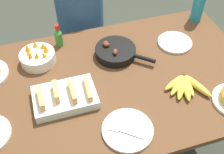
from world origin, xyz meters
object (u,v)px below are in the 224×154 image
at_px(fruit_bowl_mango, 38,57).
at_px(person_figure, 82,34).
at_px(melon_tray, 65,97).
at_px(banana_bunch, 185,85).
at_px(water_bottle, 199,5).
at_px(skillet, 116,52).
at_px(empty_plate_near_front, 175,43).
at_px(hot_sauce_bottle, 58,37).
at_px(empty_plate_far_left, 127,130).

xyz_separation_m(fruit_bowl_mango, person_figure, (0.35, 0.45, -0.25)).
bearing_deg(melon_tray, banana_bunch, -9.16).
xyz_separation_m(fruit_bowl_mango, water_bottle, (1.08, 0.11, 0.08)).
bearing_deg(person_figure, fruit_bowl_mango, -127.60).
bearing_deg(skillet, banana_bunch, -11.89).
relative_size(melon_tray, person_figure, 0.27).
height_order(empty_plate_near_front, hot_sauce_bottle, hot_sauce_bottle).
bearing_deg(empty_plate_far_left, hot_sauce_bottle, 105.18).
bearing_deg(empty_plate_far_left, fruit_bowl_mango, 119.37).
height_order(skillet, empty_plate_far_left, skillet).
relative_size(banana_bunch, water_bottle, 0.95).
distance_m(water_bottle, person_figure, 0.87).
height_order(water_bottle, person_figure, person_figure).
distance_m(skillet, empty_plate_far_left, 0.53).
distance_m(skillet, water_bottle, 0.67).
relative_size(banana_bunch, skillet, 0.73).
bearing_deg(water_bottle, empty_plate_near_front, -142.10).
bearing_deg(banana_bunch, hot_sauce_bottle, 136.39).
bearing_deg(banana_bunch, melon_tray, 170.84).
bearing_deg(person_figure, empty_plate_near_front, -47.77).
bearing_deg(water_bottle, melon_tray, -155.85).
bearing_deg(melon_tray, empty_plate_far_left, -47.54).
distance_m(banana_bunch, water_bottle, 0.66).
height_order(fruit_bowl_mango, water_bottle, water_bottle).
bearing_deg(hot_sauce_bottle, melon_tray, -96.31).
bearing_deg(skillet, fruit_bowl_mango, -149.22).
distance_m(banana_bunch, fruit_bowl_mango, 0.84).
relative_size(skillet, fruit_bowl_mango, 1.57).
distance_m(skillet, empty_plate_near_front, 0.38).
relative_size(water_bottle, person_figure, 0.21).
xyz_separation_m(water_bottle, person_figure, (-0.74, 0.34, -0.33)).
distance_m(banana_bunch, empty_plate_near_front, 0.37).
relative_size(empty_plate_far_left, fruit_bowl_mango, 1.20).
distance_m(empty_plate_near_front, hot_sauce_bottle, 0.72).
height_order(banana_bunch, hot_sauce_bottle, hot_sauce_bottle).
relative_size(empty_plate_near_front, person_figure, 0.18).
height_order(skillet, person_figure, person_figure).
bearing_deg(person_figure, water_bottle, -24.78).
relative_size(empty_plate_near_front, water_bottle, 0.87).
bearing_deg(melon_tray, skillet, 35.78).
distance_m(empty_plate_far_left, fruit_bowl_mango, 0.69).
xyz_separation_m(melon_tray, empty_plate_near_front, (0.74, 0.25, -0.02)).
relative_size(melon_tray, skillet, 1.00).
bearing_deg(water_bottle, skillet, -163.48).
xyz_separation_m(empty_plate_far_left, person_figure, (0.01, 1.05, -0.22)).
xyz_separation_m(melon_tray, skillet, (0.35, 0.26, -0.00)).
bearing_deg(melon_tray, fruit_bowl_mango, 105.77).
bearing_deg(empty_plate_near_front, water_bottle, 37.90).
distance_m(melon_tray, empty_plate_near_front, 0.78).
relative_size(empty_plate_near_front, hot_sauce_bottle, 1.42).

